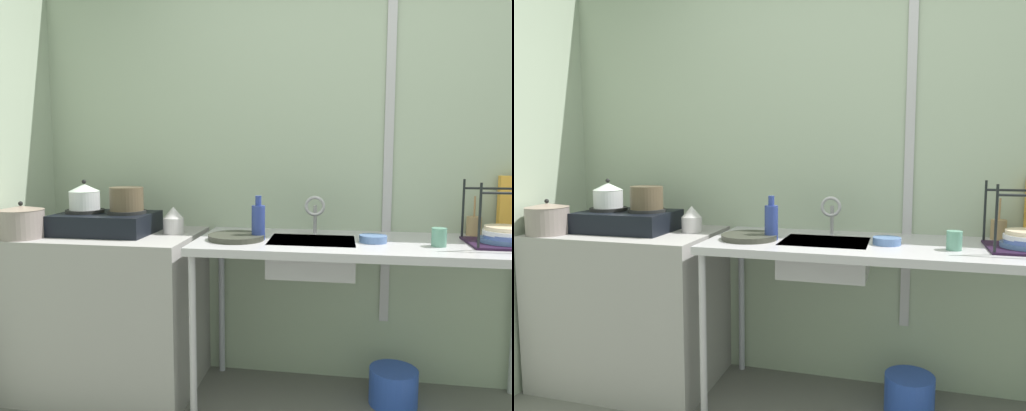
% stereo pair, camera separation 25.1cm
% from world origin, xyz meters
% --- Properties ---
extents(wall_back, '(4.80, 0.10, 2.43)m').
position_xyz_m(wall_back, '(0.00, 1.55, 1.22)').
color(wall_back, '#9CA991').
rests_on(wall_back, ground).
extents(wall_metal_strip, '(0.05, 0.01, 1.95)m').
position_xyz_m(wall_metal_strip, '(0.07, 1.49, 1.34)').
color(wall_metal_strip, '#AEA8AF').
extents(counter_concrete, '(0.99, 0.67, 0.89)m').
position_xyz_m(counter_concrete, '(-1.47, 1.17, 0.45)').
color(counter_concrete, gray).
rests_on(counter_concrete, ground).
extents(counter_sink, '(1.74, 0.67, 0.89)m').
position_xyz_m(counter_sink, '(-0.06, 1.17, 0.83)').
color(counter_sink, '#AEA8AF').
rests_on(counter_sink, ground).
extents(stove, '(0.52, 0.38, 0.13)m').
position_xyz_m(stove, '(-1.48, 1.17, 0.96)').
color(stove, black).
rests_on(stove, counter_concrete).
extents(pot_on_left_burner, '(0.17, 0.17, 0.17)m').
position_xyz_m(pot_on_left_burner, '(-1.60, 1.17, 1.10)').
color(pot_on_left_burner, silver).
rests_on(pot_on_left_burner, stove).
extents(pot_on_right_burner, '(0.18, 0.18, 0.13)m').
position_xyz_m(pot_on_right_burner, '(-1.35, 1.17, 1.09)').
color(pot_on_right_burner, brown).
rests_on(pot_on_right_burner, stove).
extents(pot_beside_stove, '(0.23, 0.23, 0.20)m').
position_xyz_m(pot_beside_stove, '(-1.85, 0.95, 0.98)').
color(pot_beside_stove, gray).
rests_on(pot_beside_stove, counter_concrete).
extents(percolator, '(0.12, 0.12, 0.15)m').
position_xyz_m(percolator, '(-1.11, 1.23, 0.97)').
color(percolator, beige).
rests_on(percolator, counter_concrete).
extents(sink_basin, '(0.44, 0.34, 0.17)m').
position_xyz_m(sink_basin, '(-0.33, 1.15, 0.81)').
color(sink_basin, '#AEA8AF').
rests_on(sink_basin, counter_sink).
extents(faucet, '(0.11, 0.07, 0.22)m').
position_xyz_m(faucet, '(-0.33, 1.32, 1.04)').
color(faucet, '#AEA8AF').
rests_on(faucet, counter_sink).
extents(frying_pan, '(0.29, 0.29, 0.03)m').
position_xyz_m(frying_pan, '(-0.72, 1.10, 0.91)').
color(frying_pan, '#33332B').
rests_on(frying_pan, counter_sink).
extents(cup_by_rack, '(0.07, 0.07, 0.09)m').
position_xyz_m(cup_by_rack, '(0.28, 1.09, 0.94)').
color(cup_by_rack, slate).
rests_on(cup_by_rack, counter_sink).
extents(small_bowl_on_drainboard, '(0.14, 0.14, 0.04)m').
position_xyz_m(small_bowl_on_drainboard, '(-0.02, 1.15, 0.91)').
color(small_bowl_on_drainboard, '#5270AB').
rests_on(small_bowl_on_drainboard, counter_sink).
extents(bottle_by_sink, '(0.07, 0.07, 0.23)m').
position_xyz_m(bottle_by_sink, '(-0.61, 1.12, 0.99)').
color(bottle_by_sink, navy).
rests_on(bottle_by_sink, counter_sink).
extents(utensil_jar, '(0.08, 0.08, 0.21)m').
position_xyz_m(utensil_jar, '(0.53, 1.44, 0.95)').
color(utensil_jar, '#997952').
rests_on(utensil_jar, counter_sink).
extents(bucket_on_floor, '(0.25, 0.25, 0.20)m').
position_xyz_m(bucket_on_floor, '(0.11, 1.23, 0.10)').
color(bucket_on_floor, '#2A4BB3').
rests_on(bucket_on_floor, ground).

